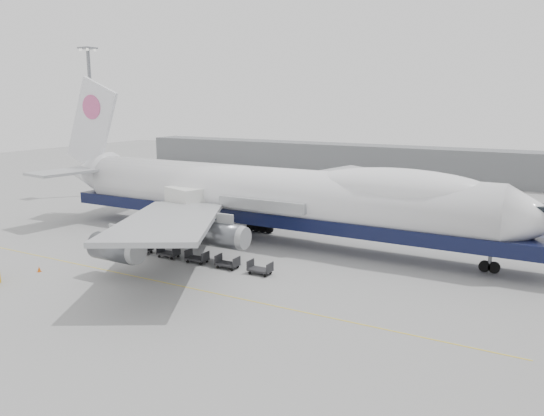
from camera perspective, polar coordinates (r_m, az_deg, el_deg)
The scene contains 12 objects.
ground at distance 54.62m, azimuth -6.62°, elevation -6.30°, with size 260.00×260.00×0.00m, color gray.
apron_line at distance 50.15m, azimuth -10.66°, elevation -8.06°, with size 60.00×0.15×0.01m, color gold.
hangar at distance 119.90m, azimuth 9.24°, elevation 5.07°, with size 110.00×8.00×7.00m, color slate.
floodlight_mast at distance 98.21m, azimuth -18.80°, elevation 9.53°, with size 2.40×2.40×25.43m.
airliner at distance 62.78m, azimuth 0.15°, elevation 1.41°, with size 67.00×55.30×19.98m.
catering_truck at distance 66.12m, azimuth -9.33°, elevation -0.14°, with size 5.80×4.76×6.16m.
traffic_cone at distance 57.49m, azimuth -23.77°, elevation -6.04°, with size 0.38×0.38×0.55m.
dolly_0 at distance 60.74m, azimuth -13.83°, elevation -4.21°, with size 2.30×1.35×1.30m.
dolly_1 at distance 58.27m, azimuth -11.07°, elevation -4.75°, with size 2.30×1.35×1.30m.
dolly_2 at distance 55.96m, azimuth -8.07°, elevation -5.33°, with size 2.30×1.35×1.30m.
dolly_3 at distance 53.82m, azimuth -4.81°, elevation -5.94°, with size 2.30×1.35×1.30m.
dolly_4 at distance 51.87m, azimuth -1.29°, elevation -6.58°, with size 2.30×1.35×1.30m.
Camera 1 is at (30.67, -42.03, 16.64)m, focal length 35.00 mm.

